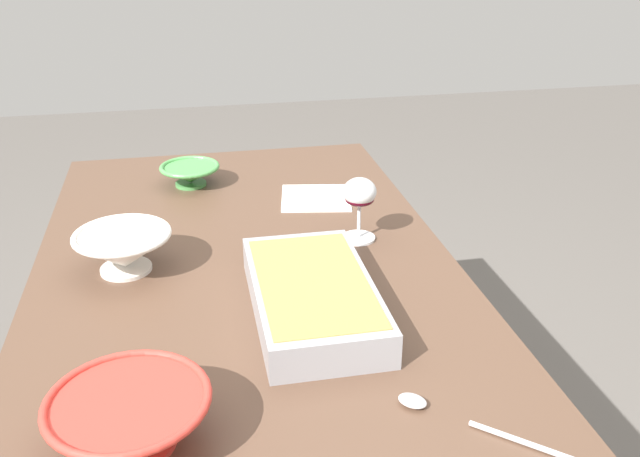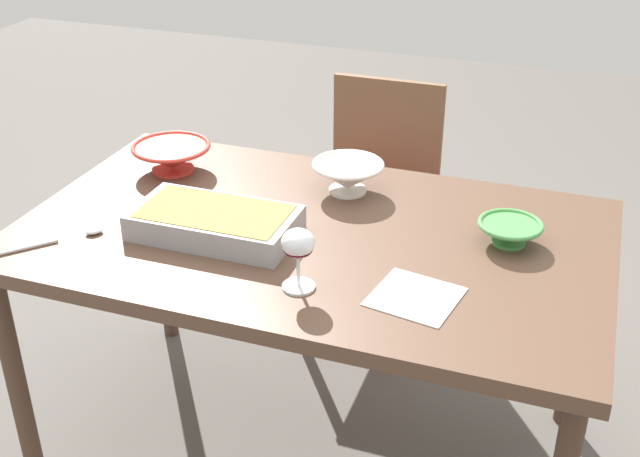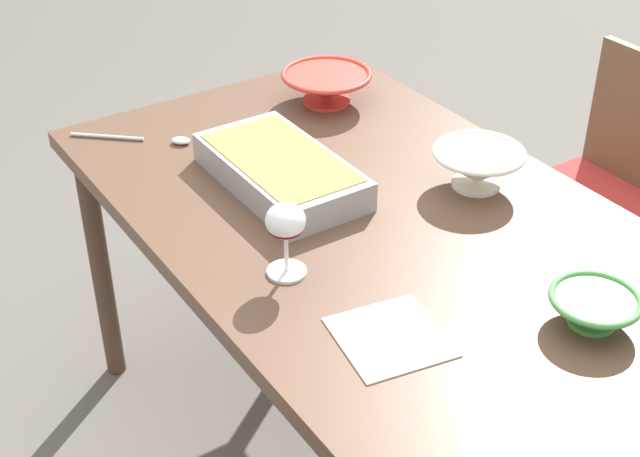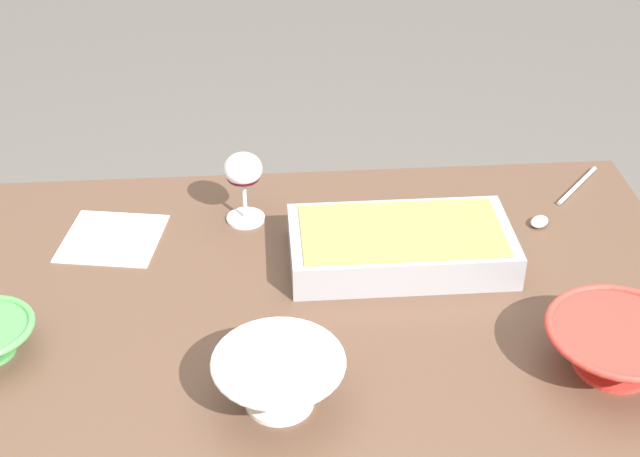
{
  "view_description": "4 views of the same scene",
  "coord_description": "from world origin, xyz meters",
  "px_view_note": "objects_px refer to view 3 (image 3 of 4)",
  "views": [
    {
      "loc": [
        -1.26,
        0.1,
        1.39
      ],
      "look_at": [
        0.07,
        -0.17,
        0.75
      ],
      "focal_mm": 38.68,
      "sensor_mm": 36.0,
      "label": 1
    },
    {
      "loc": [
        0.6,
        -1.64,
        1.68
      ],
      "look_at": [
        0.05,
        -0.07,
        0.77
      ],
      "focal_mm": 45.28,
      "sensor_mm": 36.0,
      "label": 2
    },
    {
      "loc": [
        1.21,
        -0.94,
        1.69
      ],
      "look_at": [
        0.02,
        -0.15,
        0.76
      ],
      "focal_mm": 50.75,
      "sensor_mm": 36.0,
      "label": 3
    },
    {
      "loc": [
        0.03,
        1.19,
        1.67
      ],
      "look_at": [
        -0.07,
        -0.07,
        0.82
      ],
      "focal_mm": 50.09,
      "sensor_mm": 36.0,
      "label": 4
    }
  ],
  "objects_px": {
    "dining_table": "(378,243)",
    "wine_glass": "(286,226)",
    "chair": "(606,201)",
    "mixing_bowl": "(326,85)",
    "serving_bowl": "(594,307)",
    "small_bowl": "(478,166)",
    "serving_spoon": "(153,139)",
    "napkin": "(390,337)",
    "casserole_dish": "(281,169)"
  },
  "relations": [
    {
      "from": "serving_bowl",
      "to": "serving_spoon",
      "type": "relative_size",
      "value": 0.69
    },
    {
      "from": "serving_bowl",
      "to": "napkin",
      "type": "relative_size",
      "value": 0.89
    },
    {
      "from": "chair",
      "to": "wine_glass",
      "type": "xyz_separation_m",
      "value": [
        0.12,
        -1.04,
        0.36
      ]
    },
    {
      "from": "chair",
      "to": "small_bowl",
      "type": "xyz_separation_m",
      "value": [
        0.07,
        -0.54,
        0.3
      ]
    },
    {
      "from": "mixing_bowl",
      "to": "serving_bowl",
      "type": "bearing_deg",
      "value": -6.33
    },
    {
      "from": "wine_glass",
      "to": "small_bowl",
      "type": "bearing_deg",
      "value": 95.44
    },
    {
      "from": "napkin",
      "to": "serving_spoon",
      "type": "bearing_deg",
      "value": -177.58
    },
    {
      "from": "dining_table",
      "to": "casserole_dish",
      "type": "distance_m",
      "value": 0.26
    },
    {
      "from": "chair",
      "to": "mixing_bowl",
      "type": "distance_m",
      "value": 0.79
    },
    {
      "from": "dining_table",
      "to": "wine_glass",
      "type": "relative_size",
      "value": 10.06
    },
    {
      "from": "chair",
      "to": "casserole_dish",
      "type": "height_order",
      "value": "chair"
    },
    {
      "from": "casserole_dish",
      "to": "mixing_bowl",
      "type": "bearing_deg",
      "value": 133.02
    },
    {
      "from": "dining_table",
      "to": "mixing_bowl",
      "type": "distance_m",
      "value": 0.55
    },
    {
      "from": "dining_table",
      "to": "serving_spoon",
      "type": "height_order",
      "value": "serving_spoon"
    },
    {
      "from": "dining_table",
      "to": "chair",
      "type": "distance_m",
      "value": 0.81
    },
    {
      "from": "small_bowl",
      "to": "serving_bowl",
      "type": "bearing_deg",
      "value": -17.57
    },
    {
      "from": "mixing_bowl",
      "to": "serving_spoon",
      "type": "relative_size",
      "value": 0.99
    },
    {
      "from": "chair",
      "to": "serving_bowl",
      "type": "xyz_separation_m",
      "value": [
        0.52,
        -0.68,
        0.29
      ]
    },
    {
      "from": "wine_glass",
      "to": "mixing_bowl",
      "type": "distance_m",
      "value": 0.73
    },
    {
      "from": "mixing_bowl",
      "to": "serving_spoon",
      "type": "height_order",
      "value": "mixing_bowl"
    },
    {
      "from": "serving_spoon",
      "to": "napkin",
      "type": "bearing_deg",
      "value": 2.42
    },
    {
      "from": "napkin",
      "to": "dining_table",
      "type": "bearing_deg",
      "value": 146.25
    },
    {
      "from": "serving_spoon",
      "to": "napkin",
      "type": "distance_m",
      "value": 0.85
    },
    {
      "from": "serving_bowl",
      "to": "small_bowl",
      "type": "bearing_deg",
      "value": 162.43
    },
    {
      "from": "small_bowl",
      "to": "wine_glass",
      "type": "bearing_deg",
      "value": -84.56
    },
    {
      "from": "dining_table",
      "to": "wine_glass",
      "type": "distance_m",
      "value": 0.31
    },
    {
      "from": "dining_table",
      "to": "chair",
      "type": "bearing_deg",
      "value": 93.91
    },
    {
      "from": "wine_glass",
      "to": "casserole_dish",
      "type": "relative_size",
      "value": 0.36
    },
    {
      "from": "mixing_bowl",
      "to": "small_bowl",
      "type": "distance_m",
      "value": 0.51
    },
    {
      "from": "napkin",
      "to": "chair",
      "type": "bearing_deg",
      "value": 110.25
    },
    {
      "from": "wine_glass",
      "to": "small_bowl",
      "type": "relative_size",
      "value": 0.74
    },
    {
      "from": "chair",
      "to": "serving_bowl",
      "type": "height_order",
      "value": "chair"
    },
    {
      "from": "napkin",
      "to": "casserole_dish",
      "type": "bearing_deg",
      "value": 168.3
    },
    {
      "from": "chair",
      "to": "small_bowl",
      "type": "bearing_deg",
      "value": -82.73
    },
    {
      "from": "chair",
      "to": "casserole_dish",
      "type": "bearing_deg",
      "value": -100.31
    },
    {
      "from": "serving_spoon",
      "to": "serving_bowl",
      "type": "bearing_deg",
      "value": 18.76
    },
    {
      "from": "dining_table",
      "to": "chair",
      "type": "xyz_separation_m",
      "value": [
        -0.05,
        0.78,
        -0.19
      ]
    },
    {
      "from": "casserole_dish",
      "to": "chair",
      "type": "bearing_deg",
      "value": 79.69
    },
    {
      "from": "napkin",
      "to": "small_bowl",
      "type": "bearing_deg",
      "value": 123.43
    },
    {
      "from": "small_bowl",
      "to": "chair",
      "type": "bearing_deg",
      "value": 97.27
    },
    {
      "from": "serving_bowl",
      "to": "napkin",
      "type": "xyz_separation_m",
      "value": [
        -0.15,
        -0.31,
        -0.03
      ]
    },
    {
      "from": "chair",
      "to": "wine_glass",
      "type": "relative_size",
      "value": 5.76
    },
    {
      "from": "dining_table",
      "to": "small_bowl",
      "type": "xyz_separation_m",
      "value": [
        0.02,
        0.24,
        0.11
      ]
    },
    {
      "from": "casserole_dish",
      "to": "mixing_bowl",
      "type": "height_order",
      "value": "mixing_bowl"
    },
    {
      "from": "serving_bowl",
      "to": "napkin",
      "type": "height_order",
      "value": "serving_bowl"
    },
    {
      "from": "mixing_bowl",
      "to": "small_bowl",
      "type": "height_order",
      "value": "small_bowl"
    },
    {
      "from": "napkin",
      "to": "wine_glass",
      "type": "bearing_deg",
      "value": -169.23
    },
    {
      "from": "wine_glass",
      "to": "serving_bowl",
      "type": "relative_size",
      "value": 0.92
    },
    {
      "from": "small_bowl",
      "to": "serving_bowl",
      "type": "xyz_separation_m",
      "value": [
        0.45,
        -0.14,
        -0.01
      ]
    },
    {
      "from": "dining_table",
      "to": "casserole_dish",
      "type": "height_order",
      "value": "casserole_dish"
    }
  ]
}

